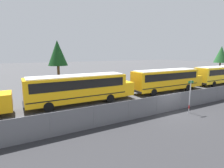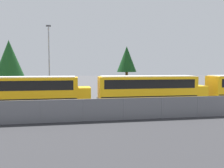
# 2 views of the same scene
# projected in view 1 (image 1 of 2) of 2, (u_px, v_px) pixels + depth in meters

# --- Properties ---
(ground_plane) EXTENTS (200.00, 200.00, 0.00)m
(ground_plane) POSITION_uv_depth(u_px,v_px,m) (169.00, 112.00, 16.25)
(ground_plane) COLOR #424244
(fence) EXTENTS (87.31, 0.07, 1.66)m
(fence) POSITION_uv_depth(u_px,v_px,m) (169.00, 103.00, 16.10)
(fence) COLOR #9EA0A5
(fence) RESTS_ON ground_plane
(school_bus_2) EXTENTS (11.76, 2.53, 3.10)m
(school_bus_2) POSITION_uv_depth(u_px,v_px,m) (80.00, 87.00, 18.50)
(school_bus_2) COLOR #EDA80F
(school_bus_2) RESTS_ON ground_plane
(school_bus_3) EXTENTS (11.76, 2.53, 3.10)m
(school_bus_3) POSITION_uv_depth(u_px,v_px,m) (167.00, 79.00, 24.53)
(school_bus_3) COLOR #EDA80F
(school_bus_3) RESTS_ON ground_plane
(school_bus_4) EXTENTS (11.76, 2.53, 3.10)m
(school_bus_4) POSITION_uv_depth(u_px,v_px,m) (220.00, 74.00, 30.54)
(school_bus_4) COLOR yellow
(school_bus_4) RESTS_ON ground_plane
(street_sign) EXTENTS (0.70, 0.09, 2.99)m
(street_sign) POSITION_uv_depth(u_px,v_px,m) (190.00, 96.00, 15.67)
(street_sign) COLOR #B7B7BC
(street_sign) RESTS_ON ground_plane
(tree_0) EXTENTS (3.26, 3.26, 7.52)m
(tree_0) POSITION_uv_depth(u_px,v_px,m) (58.00, 53.00, 29.44)
(tree_0) COLOR #51381E
(tree_0) RESTS_ON ground_plane
(tree_1) EXTENTS (3.86, 3.86, 7.56)m
(tree_1) POSITION_uv_depth(u_px,v_px,m) (221.00, 54.00, 53.01)
(tree_1) COLOR #51381E
(tree_1) RESTS_ON ground_plane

